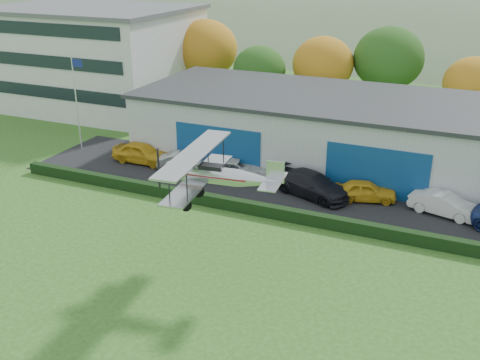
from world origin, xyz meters
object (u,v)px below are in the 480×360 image
at_px(flagpole, 77,95).
at_px(car_3, 312,184).
at_px(car_0, 142,153).
at_px(car_1, 187,162).
at_px(car_5, 444,204).
at_px(car_2, 236,169).
at_px(office_block, 94,57).
at_px(hangar, 392,136).
at_px(biplane, 213,173).
at_px(car_4, 365,191).

xyz_separation_m(flagpole, car_3, (20.87, -1.59, -3.91)).
xyz_separation_m(car_0, car_3, (14.39, -0.83, 0.01)).
distance_m(car_1, car_5, 18.87).
height_order(flagpole, car_2, flagpole).
relative_size(office_block, car_2, 4.08).
height_order(car_3, car_5, car_3).
distance_m(office_block, car_5, 40.45).
relative_size(hangar, car_0, 8.47).
height_order(car_0, car_3, car_3).
height_order(hangar, car_0, hangar).
distance_m(car_2, car_3, 6.15).
relative_size(flagpole, car_5, 1.81).
bearing_deg(car_0, office_block, 46.50).
bearing_deg(car_1, car_2, -102.48).
relative_size(car_5, biplane, 0.58).
height_order(car_2, biplane, biplane).
bearing_deg(biplane, car_4, 59.99).
relative_size(car_0, car_4, 1.16).
relative_size(hangar, car_2, 8.04).
bearing_deg(office_block, car_4, -23.13).
bearing_deg(car_0, car_1, -92.84).
distance_m(car_0, biplane, 18.25).
relative_size(flagpole, car_2, 1.58).
relative_size(hangar, flagpole, 5.08).
distance_m(flagpole, car_1, 11.44).
bearing_deg(biplane, car_2, 102.83).
bearing_deg(car_1, car_5, -105.03).
bearing_deg(car_5, car_0, 103.33).
relative_size(car_0, car_5, 1.09).
distance_m(car_1, car_4, 13.76).
height_order(car_1, car_2, car_1).
height_order(car_0, biplane, biplane).
bearing_deg(car_5, car_3, 107.42).
xyz_separation_m(car_3, car_5, (8.67, 0.49, -0.10)).
bearing_deg(car_4, car_0, 73.55).
xyz_separation_m(office_block, flagpole, (8.12, -13.00, -0.43)).
height_order(car_0, car_4, car_0).
bearing_deg(hangar, car_1, -154.01).
xyz_separation_m(car_0, car_1, (4.18, -0.19, -0.09)).
bearing_deg(car_5, office_block, 83.64).
bearing_deg(office_block, car_0, -43.31).
height_order(hangar, car_5, hangar).
bearing_deg(office_block, hangar, -12.01).
height_order(flagpole, car_5, flagpole).
relative_size(office_block, car_4, 4.99).
relative_size(hangar, car_5, 9.21).
xyz_separation_m(hangar, car_2, (-10.12, -6.78, -1.90)).
bearing_deg(hangar, car_5, -56.67).
relative_size(office_block, car_0, 4.30).
bearing_deg(car_0, car_4, -90.64).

